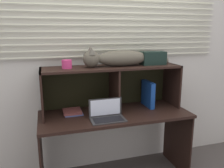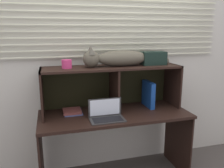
# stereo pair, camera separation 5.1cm
# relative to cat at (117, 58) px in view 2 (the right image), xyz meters

# --- Properties ---
(back_panel_with_blinds) EXTENTS (4.40, 0.08, 2.50)m
(back_panel_with_blinds) POSITION_rel_cat_xyz_m (-0.06, 0.24, -0.08)
(back_panel_with_blinds) COLOR beige
(back_panel_with_blinds) RESTS_ON ground
(desk) EXTENTS (1.57, 0.63, 0.77)m
(desk) POSITION_rel_cat_xyz_m (-0.06, -0.11, -0.71)
(desk) COLOR black
(desk) RESTS_ON ground
(hutch_shelf_unit) EXTENTS (1.48, 0.39, 0.48)m
(hutch_shelf_unit) POSITION_rel_cat_xyz_m (-0.05, 0.04, -0.23)
(hutch_shelf_unit) COLOR black
(hutch_shelf_unit) RESTS_ON desk
(cat) EXTENTS (0.96, 0.19, 0.21)m
(cat) POSITION_rel_cat_xyz_m (0.00, 0.00, 0.00)
(cat) COLOR #514C3E
(cat) RESTS_ON hutch_shelf_unit
(laptop) EXTENTS (0.34, 0.20, 0.19)m
(laptop) POSITION_rel_cat_xyz_m (-0.18, -0.25, -0.53)
(laptop) COLOR #2E2E2E
(laptop) RESTS_ON desk
(binder_upright) EXTENTS (0.05, 0.26, 0.29)m
(binder_upright) POSITION_rel_cat_xyz_m (0.37, 0.00, -0.42)
(binder_upright) COLOR navy
(binder_upright) RESTS_ON desk
(book_stack) EXTENTS (0.20, 0.20, 0.04)m
(book_stack) POSITION_rel_cat_xyz_m (-0.49, 0.00, -0.55)
(book_stack) COLOR #415084
(book_stack) RESTS_ON desk
(small_basket) EXTENTS (0.10, 0.10, 0.09)m
(small_basket) POSITION_rel_cat_xyz_m (-0.53, 0.00, -0.04)
(small_basket) COLOR #CC3670
(small_basket) RESTS_ON hutch_shelf_unit
(storage_box) EXTENTS (0.27, 0.15, 0.14)m
(storage_box) POSITION_rel_cat_xyz_m (0.42, 0.00, -0.01)
(storage_box) COLOR black
(storage_box) RESTS_ON hutch_shelf_unit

